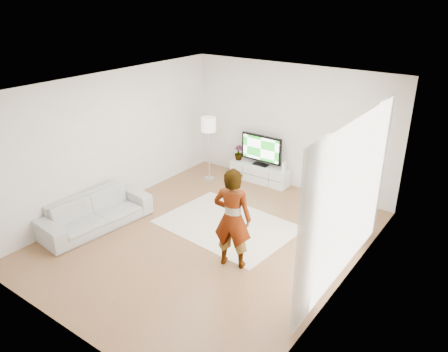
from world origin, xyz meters
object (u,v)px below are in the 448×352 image
Objects in this scene: rug at (227,225)px; sofa at (95,212)px; television at (261,149)px; floor_lamp at (209,127)px; media_console at (260,173)px; player at (232,218)px.

sofa is (-2.02, -1.52, 0.31)m from rug.
floor_lamp is at bearing -150.20° from television.
media_console is 0.60m from television.
media_console reaches higher than rug.
player is (1.44, -3.21, 0.67)m from media_console.
television reaches higher than sofa.
player reaches higher than media_console.
television is 4.03m from sofa.
floor_lamp reaches higher than television.
player is at bearing -50.58° from rug.
rug is at bearing -67.36° from player.
floor_lamp is (-1.67, 1.61, 1.29)m from rug.
television is at bearing -14.83° from sofa.
sofa is (-2.86, -0.50, -0.56)m from player.
floor_lamp is at bearing 136.08° from rug.
sofa is at bearing -110.94° from media_console.
sofa is at bearing -143.03° from rug.
media_console is 0.58× the size of rug.
rug is (0.60, -2.20, -0.20)m from media_console.
television is 0.61× the size of player.
television is 0.69× the size of floor_lamp.
player is at bearing -66.12° from television.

